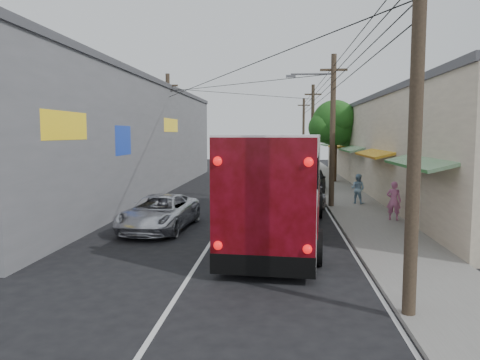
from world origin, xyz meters
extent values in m
plane|color=black|center=(0.00, 0.00, 0.00)|extent=(120.00, 120.00, 0.00)
cube|color=slate|center=(6.50, 20.00, 0.06)|extent=(3.00, 80.00, 0.12)
cube|color=beige|center=(11.00, 22.00, 3.00)|extent=(6.00, 40.00, 6.00)
cube|color=#4C4C51|center=(11.00, 22.00, 6.10)|extent=(6.20, 40.00, 0.30)
cube|color=#197120|center=(7.70, 6.00, 2.90)|extent=(1.39, 6.00, 0.46)
cube|color=#C77417|center=(7.70, 14.00, 2.90)|extent=(1.39, 6.00, 0.46)
cube|color=#197120|center=(7.70, 22.00, 2.90)|extent=(1.39, 6.00, 0.46)
cube|color=#C77417|center=(7.70, 30.00, 2.90)|extent=(1.39, 6.00, 0.46)
cube|color=#197120|center=(7.70, 38.00, 2.90)|extent=(1.39, 6.00, 0.46)
cube|color=gray|center=(-8.50, 18.00, 3.50)|extent=(7.00, 36.00, 7.00)
cube|color=#4C4C51|center=(-8.50, 18.00, 7.10)|extent=(7.20, 36.00, 0.30)
cube|color=yellow|center=(-5.05, 4.00, 4.20)|extent=(0.12, 3.50, 1.00)
cube|color=#1433A5|center=(-5.05, 10.00, 3.60)|extent=(0.12, 2.20, 1.40)
cube|color=yellow|center=(-5.05, 20.00, 4.50)|extent=(0.12, 4.00, 0.90)
cylinder|color=#473828|center=(5.20, -2.00, 4.00)|extent=(0.28, 0.28, 8.00)
cylinder|color=#473828|center=(5.20, 13.00, 4.00)|extent=(0.28, 0.28, 8.00)
cube|color=#473828|center=(5.20, 13.00, 7.20)|extent=(1.40, 0.12, 0.12)
cylinder|color=#473828|center=(5.20, 28.00, 4.00)|extent=(0.28, 0.28, 8.00)
cube|color=#473828|center=(5.20, 28.00, 7.20)|extent=(1.40, 0.12, 0.12)
cylinder|color=#473828|center=(5.20, 43.00, 4.00)|extent=(0.28, 0.28, 8.00)
cube|color=#473828|center=(5.20, 43.00, 7.20)|extent=(1.40, 0.12, 0.12)
cylinder|color=#473828|center=(-5.20, 20.00, 4.00)|extent=(0.28, 0.28, 8.00)
cube|color=#473828|center=(-5.20, 20.00, 7.20)|extent=(1.40, 0.12, 0.12)
cylinder|color=#59595E|center=(4.10, 13.00, 7.00)|extent=(2.20, 0.10, 0.10)
cube|color=#59595E|center=(3.00, 13.00, 6.90)|extent=(0.50, 0.18, 0.12)
cylinder|color=#3F2B19|center=(6.80, 26.00, 2.00)|extent=(0.44, 0.44, 4.00)
sphere|color=#164712|center=(6.80, 26.00, 4.80)|extent=(3.60, 3.60, 3.60)
sphere|color=#164712|center=(7.80, 26.60, 4.20)|extent=(2.60, 2.60, 2.60)
sphere|color=#164712|center=(5.90, 25.60, 4.40)|extent=(2.40, 2.40, 2.40)
sphere|color=#164712|center=(7.20, 25.00, 5.20)|extent=(2.20, 2.20, 2.20)
sphere|color=#164712|center=(6.50, 26.90, 5.00)|extent=(2.00, 2.00, 2.00)
cube|color=white|center=(2.61, 6.68, 1.27)|extent=(3.94, 13.49, 2.10)
cube|color=black|center=(2.66, 7.23, 2.82)|extent=(3.77, 11.28, 1.11)
cube|color=white|center=(2.61, 6.68, 3.60)|extent=(3.94, 13.49, 0.55)
cube|color=maroon|center=(2.02, 0.04, 2.22)|extent=(2.74, 0.33, 3.21)
cube|color=black|center=(2.02, 0.04, 0.50)|extent=(2.77, 0.36, 0.55)
sphere|color=red|center=(0.86, 0.11, 1.00)|extent=(0.24, 0.24, 0.24)
sphere|color=red|center=(3.18, -0.10, 1.00)|extent=(0.24, 0.24, 0.24)
sphere|color=red|center=(0.86, 0.11, 3.21)|extent=(0.24, 0.24, 0.24)
sphere|color=red|center=(3.18, -0.10, 3.21)|extent=(0.24, 0.24, 0.24)
cylinder|color=black|center=(0.82, 2.17, 0.55)|extent=(0.43, 1.13, 1.11)
cylinder|color=black|center=(3.58, 1.93, 0.55)|extent=(0.43, 1.13, 1.11)
cylinder|color=black|center=(1.53, 10.12, 0.55)|extent=(0.43, 1.13, 1.11)
cylinder|color=black|center=(4.29, 9.87, 0.55)|extent=(0.43, 1.13, 1.11)
cylinder|color=black|center=(1.68, 11.77, 0.55)|extent=(0.43, 1.13, 1.11)
cylinder|color=black|center=(4.44, 11.52, 0.55)|extent=(0.43, 1.13, 1.11)
imported|color=silver|center=(-2.42, 6.68, 0.71)|extent=(2.73, 5.27, 1.42)
imported|color=gray|center=(3.80, 14.24, 0.73)|extent=(2.17, 5.07, 1.46)
imported|color=#242328|center=(4.60, 20.00, 0.82)|extent=(2.47, 5.02, 1.65)
imported|color=#222227|center=(4.60, 33.40, 0.75)|extent=(1.68, 4.60, 1.51)
imported|color=#C7699B|center=(7.49, 9.05, 0.98)|extent=(0.74, 0.62, 1.72)
imported|color=#8DB2CD|center=(6.73, 13.96, 0.93)|extent=(0.99, 0.94, 1.62)
camera|label=1|loc=(2.45, -11.83, 3.91)|focal=35.00mm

